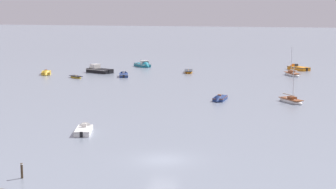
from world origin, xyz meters
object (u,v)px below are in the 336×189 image
(rowboat_moored_2, at_px, (189,72))
(motorboat_moored_7, at_px, (124,75))
(motorboat_moored_8, at_px, (96,71))
(sailboat_moored_1, at_px, (292,74))
(motorboat_moored_1, at_px, (46,74))
(motorboat_moored_2, at_px, (144,65))
(mooring_post_left, at_px, (22,171))
(sailboat_moored_0, at_px, (291,101))
(motorboat_moored_6, at_px, (84,130))
(rowboat_moored_4, at_px, (76,77))
(motorboat_moored_4, at_px, (219,100))
(motorboat_moored_3, at_px, (296,68))

(rowboat_moored_2, relative_size, motorboat_moored_7, 1.02)
(rowboat_moored_2, relative_size, motorboat_moored_8, 0.71)
(sailboat_moored_1, bearing_deg, motorboat_moored_1, 75.31)
(motorboat_moored_2, xyz_separation_m, mooring_post_left, (22.57, -79.51, 0.23))
(motorboat_moored_2, bearing_deg, sailboat_moored_0, -2.05)
(motorboat_moored_8, height_order, sailboat_moored_1, sailboat_moored_1)
(motorboat_moored_7, bearing_deg, sailboat_moored_1, -92.93)
(motorboat_moored_1, xyz_separation_m, motorboat_moored_6, (31.80, -43.14, -0.02))
(rowboat_moored_4, bearing_deg, motorboat_moored_4, -175.59)
(motorboat_moored_1, distance_m, motorboat_moored_7, 15.72)
(motorboat_moored_2, relative_size, mooring_post_left, 4.39)
(sailboat_moored_0, distance_m, motorboat_moored_6, 31.51)
(sailboat_moored_0, height_order, rowboat_moored_2, sailboat_moored_0)
(motorboat_moored_1, xyz_separation_m, motorboat_moored_3, (45.36, 26.24, 0.05))
(motorboat_moored_3, bearing_deg, motorboat_moored_7, 80.48)
(rowboat_moored_4, bearing_deg, mooring_post_left, 147.57)
(motorboat_moored_6, distance_m, mooring_post_left, 15.96)
(motorboat_moored_2, bearing_deg, motorboat_moored_8, -66.97)
(motorboat_moored_1, bearing_deg, motorboat_moored_7, 71.94)
(motorboat_moored_6, bearing_deg, sailboat_moored_0, -55.77)
(rowboat_moored_2, xyz_separation_m, mooring_post_left, (9.58, -71.73, 0.36))
(motorboat_moored_6, bearing_deg, rowboat_moored_2, -14.72)
(sailboat_moored_0, bearing_deg, rowboat_moored_4, -152.10)
(motorboat_moored_6, xyz_separation_m, motorboat_moored_7, (-16.36, 46.11, 0.01))
(motorboat_moored_2, relative_size, sailboat_moored_1, 0.95)
(rowboat_moored_2, bearing_deg, motorboat_moored_4, 8.09)
(motorboat_moored_7, bearing_deg, sailboat_moored_0, -144.87)
(motorboat_moored_2, xyz_separation_m, sailboat_moored_1, (33.52, -5.79, -0.08))
(motorboat_moored_3, bearing_deg, motorboat_moored_1, 72.66)
(motorboat_moored_7, relative_size, rowboat_moored_4, 1.34)
(motorboat_moored_4, xyz_separation_m, motorboat_moored_6, (-8.25, -23.95, 0.01))
(motorboat_moored_2, height_order, rowboat_moored_4, motorboat_moored_2)
(sailboat_moored_1, height_order, rowboat_moored_4, sailboat_moored_1)
(mooring_post_left, bearing_deg, rowboat_moored_2, 97.60)
(rowboat_moored_4, bearing_deg, motorboat_moored_3, -110.45)
(rowboat_moored_2, xyz_separation_m, rowboat_moored_4, (-17.37, -15.41, -0.05))
(rowboat_moored_2, xyz_separation_m, motorboat_moored_4, (14.65, -32.15, -0.01))
(sailboat_moored_0, relative_size, rowboat_moored_2, 1.07)
(sailboat_moored_1, relative_size, rowboat_moored_4, 1.62)
(motorboat_moored_4, relative_size, sailboat_moored_1, 0.72)
(motorboat_moored_2, distance_m, motorboat_moored_8, 14.43)
(mooring_post_left, bearing_deg, sailboat_moored_0, 70.55)
(motorboat_moored_4, bearing_deg, motorboat_moored_1, -118.09)
(motorboat_moored_1, bearing_deg, motorboat_moored_8, 105.44)
(motorboat_moored_1, xyz_separation_m, motorboat_moored_4, (40.05, -19.19, -0.03))
(motorboat_moored_4, bearing_deg, mooring_post_left, -9.80)
(motorboat_moored_1, distance_m, motorboat_moored_6, 53.59)
(motorboat_moored_2, distance_m, rowboat_moored_2, 15.14)
(rowboat_moored_2, distance_m, motorboat_moored_3, 23.98)
(motorboat_moored_3, distance_m, motorboat_moored_7, 37.91)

